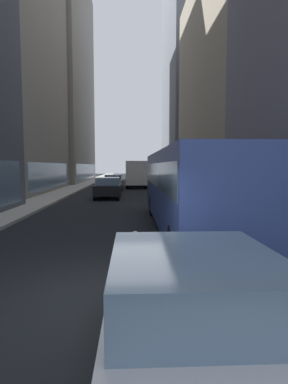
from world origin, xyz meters
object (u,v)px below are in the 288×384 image
(pedestrian_with_handbag, at_px, (241,196))
(car_silver_sedan, at_px, (190,318))
(car_black_suv, at_px, (108,188))
(transit_bus, at_px, (188,185))
(box_truck, at_px, (136,173))
(dalmatian_dog, at_px, (135,241))
(car_grey_wagon, at_px, (113,182))

(pedestrian_with_handbag, bearing_deg, car_silver_sedan, -112.43)
(car_silver_sedan, xyz_separation_m, car_black_suv, (-2.40, 20.69, 0.00))
(transit_bus, bearing_deg, box_truck, 93.80)
(car_black_suv, bearing_deg, dalmatian_dog, -83.33)
(dalmatian_dog, height_order, pedestrian_with_handbag, pedestrian_with_handbag)
(transit_bus, bearing_deg, car_silver_sedan, -100.55)
(dalmatian_dog, bearing_deg, car_grey_wagon, 94.54)
(transit_bus, distance_m, car_silver_sedan, 8.79)
(car_black_suv, bearing_deg, pedestrian_with_handbag, -50.46)
(car_silver_sedan, height_order, pedestrian_with_handbag, pedestrian_with_handbag)
(car_black_suv, height_order, dalmatian_dog, car_black_suv)
(car_silver_sedan, xyz_separation_m, box_truck, (-0.00, 32.65, 0.84))
(box_truck, xyz_separation_m, dalmatian_dog, (-0.54, -27.90, -1.15))
(car_silver_sedan, bearing_deg, car_black_suv, 96.62)
(pedestrian_with_handbag, bearing_deg, transit_bus, -135.22)
(box_truck, distance_m, pedestrian_with_handbag, 21.37)
(pedestrian_with_handbag, bearing_deg, box_truck, 103.24)
(car_silver_sedan, distance_m, dalmatian_dog, 4.79)
(pedestrian_with_handbag, bearing_deg, car_black_suv, 129.54)
(car_grey_wagon, bearing_deg, box_truck, 61.53)
(transit_bus, bearing_deg, pedestrian_with_handbag, 44.78)
(car_silver_sedan, relative_size, box_truck, 0.59)
(transit_bus, distance_m, car_black_suv, 12.78)
(transit_bus, height_order, pedestrian_with_handbag, transit_bus)
(transit_bus, distance_m, dalmatian_dog, 4.57)
(transit_bus, xyz_separation_m, car_silver_sedan, (-1.60, -8.59, -0.95))
(transit_bus, relative_size, dalmatian_dog, 11.98)
(box_truck, bearing_deg, car_grey_wagon, -118.47)
(car_grey_wagon, distance_m, box_truck, 5.11)
(car_grey_wagon, bearing_deg, pedestrian_with_handbag, -65.98)
(car_grey_wagon, relative_size, car_black_suv, 0.91)
(car_silver_sedan, relative_size, dalmatian_dog, 4.64)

